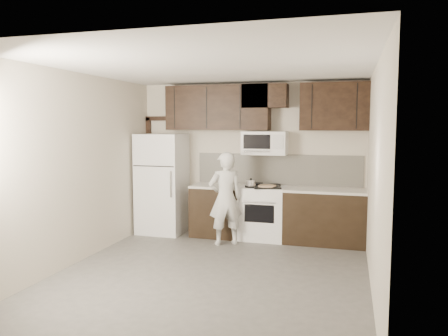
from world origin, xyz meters
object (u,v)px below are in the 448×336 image
at_px(stove, 263,212).
at_px(person, 225,198).
at_px(microwave, 265,143).
at_px(refrigerator, 162,183).

height_order(stove, person, person).
relative_size(stove, person, 0.61).
relative_size(microwave, refrigerator, 0.42).
height_order(microwave, person, microwave).
bearing_deg(refrigerator, stove, 1.51).
height_order(microwave, refrigerator, microwave).
distance_m(stove, person, 0.80).
distance_m(stove, microwave, 1.20).
bearing_deg(stove, refrigerator, -178.49).
height_order(refrigerator, person, refrigerator).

